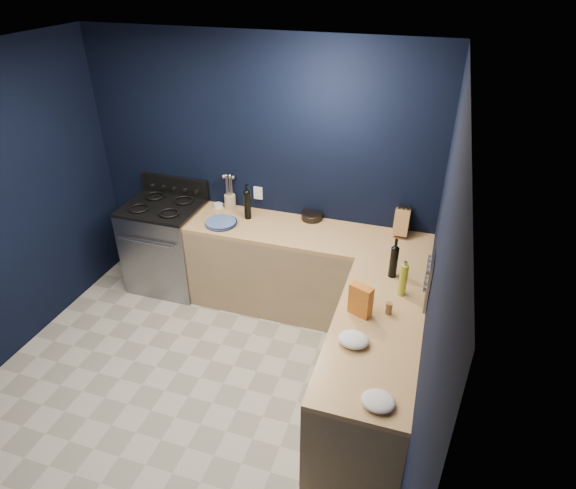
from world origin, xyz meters
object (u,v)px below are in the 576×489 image
at_px(gas_range, 168,247).
at_px(crouton_bag, 361,300).
at_px(plate_stack, 221,223).
at_px(knife_block, 402,221).
at_px(utensil_crock, 230,201).

xyz_separation_m(gas_range, crouton_bag, (2.22, -1.03, 0.56)).
relative_size(gas_range, plate_stack, 3.14).
height_order(gas_range, crouton_bag, crouton_bag).
bearing_deg(plate_stack, knife_block, 12.41).
bearing_deg(utensil_crock, plate_stack, -80.84).
relative_size(knife_block, crouton_bag, 0.99).
relative_size(plate_stack, utensil_crock, 2.08).
distance_m(plate_stack, crouton_bag, 1.79).
distance_m(plate_stack, knife_block, 1.71).
xyz_separation_m(gas_range, utensil_crock, (0.64, 0.26, 0.51)).
bearing_deg(plate_stack, utensil_crock, 99.16).
distance_m(utensil_crock, crouton_bag, 2.04).
relative_size(plate_stack, crouton_bag, 1.20).
height_order(gas_range, knife_block, knife_block).
xyz_separation_m(utensil_crock, crouton_bag, (1.58, -1.30, 0.05)).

